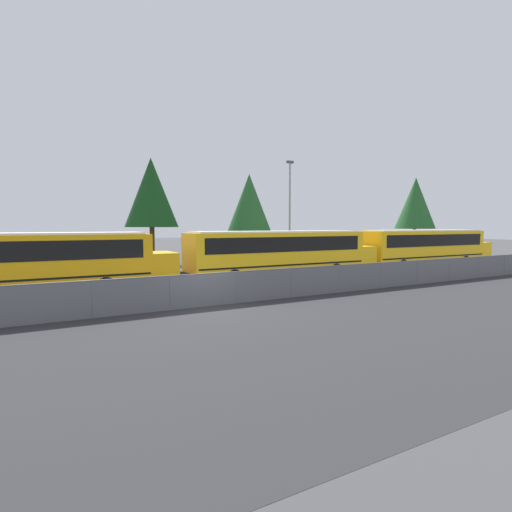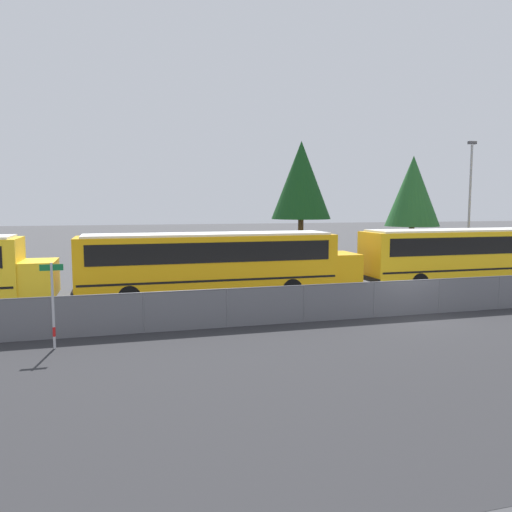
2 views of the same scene
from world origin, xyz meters
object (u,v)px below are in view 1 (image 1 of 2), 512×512
Objects in this scene: school_bus_2 at (282,251)px; school_bus_3 at (426,245)px; light_pole at (290,210)px; tree_2 at (415,203)px; tree_1 at (151,193)px; school_bus_1 at (24,260)px; tree_3 at (249,204)px.

school_bus_3 is (14.21, 0.08, 0.00)m from school_bus_2.
tree_2 is at bearing 16.22° from light_pole.
tree_1 is (-4.85, 14.33, 4.60)m from school_bus_2.
school_bus_2 is 1.00× the size of school_bus_3.
tree_2 is at bearing 24.63° from school_bus_2.
tree_1 is at bearing 55.66° from school_bus_1.
tree_1 is 9.20m from tree_3.
school_bus_1 is at bearing -163.03° from tree_2.
school_bus_1 is 1.63× the size of tree_3.
tree_1 reaches higher than school_bus_3.
tree_1 reaches higher than tree_3.
school_bus_3 is at bearing 0.33° from school_bus_2.
school_bus_1 is 1.00× the size of school_bus_2.
school_bus_2 is 13.45m from tree_3.
light_pole is at bearing 147.31° from school_bus_3.
light_pole is at bearing -84.01° from tree_3.
school_bus_2 is 14.21m from school_bus_3.
tree_3 is at bearing 129.80° from school_bus_3.
light_pole is (-9.51, 6.10, 2.96)m from school_bus_3.
light_pole is at bearing 52.76° from school_bus_2.
school_bus_2 is 31.96m from tree_2.
school_bus_1 is 1.55× the size of light_pole.
light_pole is 12.66m from tree_1.
light_pole is 6.16m from tree_3.
school_bus_1 is at bearing -124.34° from tree_1.
school_bus_3 is 1.55× the size of light_pole.
light_pole is 25.11m from tree_2.
school_bus_2 is at bearing -179.67° from school_bus_3.
school_bus_1 is 45.66m from tree_2.
tree_1 reaches higher than light_pole.
tree_1 is 1.00× the size of tree_2.
tree_2 is at bearing 16.97° from school_bus_1.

